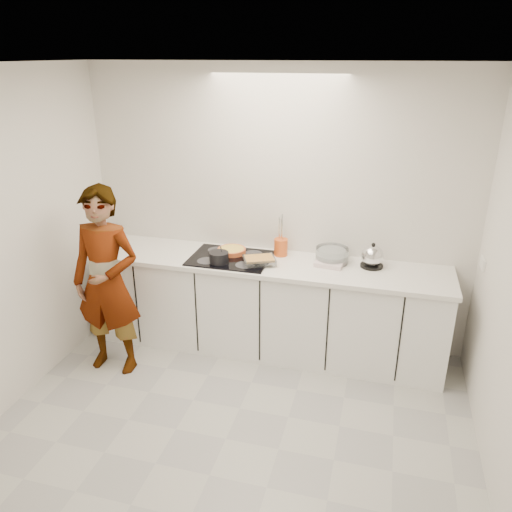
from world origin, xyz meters
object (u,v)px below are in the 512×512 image
(mixing_bowl, at_px, (332,256))
(utensil_crock, at_px, (281,247))
(hob, at_px, (230,258))
(saucepan, at_px, (219,257))
(cook, at_px, (107,282))
(kettle, at_px, (372,257))
(baking_dish, at_px, (259,260))
(tart_dish, at_px, (232,250))

(mixing_bowl, bearing_deg, utensil_crock, 174.22)
(hob, height_order, saucepan, saucepan)
(mixing_bowl, distance_m, cook, 1.98)
(utensil_crock, bearing_deg, kettle, -4.26)
(baking_dish, relative_size, mixing_bowl, 0.92)
(baking_dish, distance_m, mixing_bowl, 0.65)
(kettle, height_order, cook, cook)
(mixing_bowl, xyz_separation_m, cook, (-1.82, -0.77, -0.13))
(utensil_crock, xyz_separation_m, cook, (-1.34, -0.82, -0.15))
(saucepan, height_order, kettle, kettle)
(cook, bearing_deg, saucepan, 28.07)
(tart_dish, bearing_deg, saucepan, -98.87)
(saucepan, xyz_separation_m, utensil_crock, (0.49, 0.35, 0.02))
(mixing_bowl, distance_m, utensil_crock, 0.48)
(hob, xyz_separation_m, baking_dish, (0.29, -0.07, 0.04))
(saucepan, distance_m, utensil_crock, 0.60)
(hob, height_order, baking_dish, baking_dish)
(hob, height_order, tart_dish, tart_dish)
(baking_dish, relative_size, kettle, 1.37)
(tart_dish, height_order, kettle, kettle)
(utensil_crock, relative_size, cook, 0.09)
(kettle, xyz_separation_m, utensil_crock, (-0.83, 0.06, -0.02))
(hob, relative_size, utensil_crock, 4.54)
(saucepan, bearing_deg, hob, 67.11)
(mixing_bowl, xyz_separation_m, utensil_crock, (-0.48, 0.05, 0.02))
(tart_dish, relative_size, baking_dish, 0.99)
(kettle, height_order, utensil_crock, kettle)
(cook, bearing_deg, baking_dish, 23.58)
(utensil_crock, height_order, cook, cook)
(hob, bearing_deg, mixing_bowl, 9.71)
(utensil_crock, bearing_deg, mixing_bowl, -5.78)
(hob, relative_size, saucepan, 3.49)
(baking_dish, bearing_deg, saucepan, -167.77)
(hob, bearing_deg, saucepan, -112.89)
(saucepan, xyz_separation_m, mixing_bowl, (0.97, 0.30, 0.00))
(hob, distance_m, kettle, 1.27)
(tart_dish, xyz_separation_m, saucepan, (-0.04, -0.25, 0.02))
(baking_dish, xyz_separation_m, utensil_crock, (0.14, 0.27, 0.04))
(tart_dish, height_order, saucepan, saucepan)
(hob, distance_m, mixing_bowl, 0.92)
(baking_dish, height_order, mixing_bowl, mixing_bowl)
(cook, bearing_deg, utensil_crock, 30.46)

